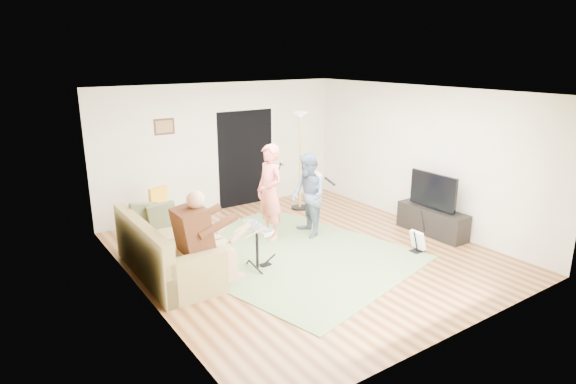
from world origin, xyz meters
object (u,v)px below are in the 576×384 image
object	(u,v)px
guitar_spare	(418,240)
dining_chair	(166,220)
guitarist	(308,196)
television	(433,191)
tv_cabinet	(432,221)
torchiere_lamp	(300,143)
singer	(270,192)
sofa	(162,256)
drum_kit	(257,250)

from	to	relation	value
guitar_spare	dining_chair	size ratio (longest dim) A/B	0.84
guitarist	television	world-z (taller)	guitarist
dining_chair	tv_cabinet	world-z (taller)	dining_chair
guitarist	torchiere_lamp	size ratio (longest dim) A/B	0.74
singer	torchiere_lamp	world-z (taller)	torchiere_lamp
singer	guitar_spare	world-z (taller)	singer
sofa	guitarist	bearing A→B (deg)	1.23
guitarist	tv_cabinet	xyz separation A→B (m)	(1.98, -1.24, -0.52)
singer	television	bearing A→B (deg)	57.30
tv_cabinet	dining_chair	bearing A→B (deg)	147.34
drum_kit	tv_cabinet	world-z (taller)	drum_kit
guitarist	guitar_spare	xyz separation A→B (m)	(1.08, -1.69, -0.55)
torchiere_lamp	drum_kit	bearing A→B (deg)	-137.99
drum_kit	tv_cabinet	distance (m)	3.54
dining_chair	tv_cabinet	size ratio (longest dim) A/B	0.66
sofa	drum_kit	bearing A→B (deg)	-26.57
drum_kit	tv_cabinet	size ratio (longest dim) A/B	0.52
sofa	tv_cabinet	world-z (taller)	sofa
drum_kit	television	size ratio (longest dim) A/B	0.73
sofa	dining_chair	bearing A→B (deg)	67.42
sofa	dining_chair	xyz separation A→B (m)	(0.62, 1.50, 0.03)
drum_kit	guitarist	bearing A→B (deg)	25.12
torchiere_lamp	television	distance (m)	2.93
drum_kit	television	distance (m)	3.53
drum_kit	guitar_spare	world-z (taller)	guitar_spare
drum_kit	dining_chair	world-z (taller)	dining_chair
sofa	torchiere_lamp	xyz separation A→B (m)	(3.65, 1.47, 1.14)
guitarist	tv_cabinet	size ratio (longest dim) A/B	1.11
tv_cabinet	torchiere_lamp	bearing A→B (deg)	113.42
sofa	guitar_spare	distance (m)	4.22
drum_kit	tv_cabinet	xyz separation A→B (m)	(3.50, -0.53, -0.07)
guitar_spare	guitarist	bearing A→B (deg)	122.49
guitarist	tv_cabinet	distance (m)	2.40
sofa	television	distance (m)	4.93
tv_cabinet	television	size ratio (longest dim) A/B	1.40
guitar_spare	torchiere_lamp	xyz separation A→B (m)	(-0.24, 3.10, 1.22)
drum_kit	torchiere_lamp	xyz separation A→B (m)	(2.35, 2.12, 1.12)
drum_kit	dining_chair	size ratio (longest dim) A/B	0.79
dining_chair	television	bearing A→B (deg)	-53.09
singer	torchiere_lamp	distance (m)	1.94
dining_chair	tv_cabinet	distance (m)	4.96
sofa	dining_chair	distance (m)	1.62
sofa	singer	size ratio (longest dim) A/B	1.28
guitarist	sofa	bearing A→B (deg)	-75.75
sofa	television	xyz separation A→B (m)	(4.75, -1.18, 0.55)
drum_kit	guitar_spare	bearing A→B (deg)	-20.73
sofa	singer	distance (m)	2.27
sofa	drum_kit	size ratio (longest dim) A/B	3.05
sofa	singer	xyz separation A→B (m)	(2.17, 0.34, 0.57)
sofa	guitarist	world-z (taller)	guitarist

